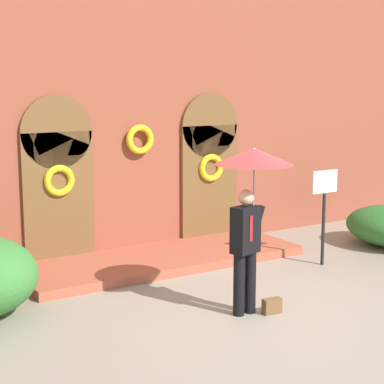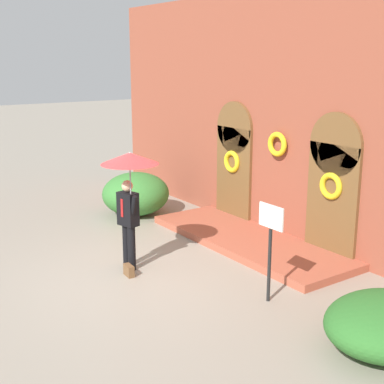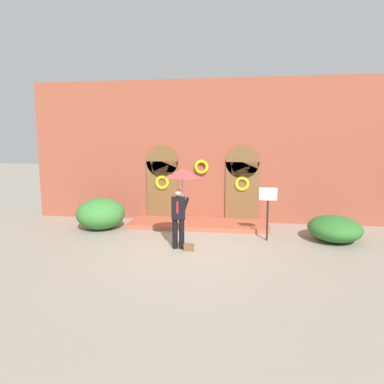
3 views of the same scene
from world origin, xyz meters
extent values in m
plane|color=gray|center=(0.00, 0.00, 0.00)|extent=(80.00, 80.00, 0.00)
cube|color=brown|center=(0.00, 4.20, 2.80)|extent=(14.00, 0.50, 5.60)
cube|color=brown|center=(-1.60, 3.91, 1.20)|extent=(1.30, 0.08, 2.40)
cylinder|color=brown|center=(-1.60, 3.91, 2.40)|extent=(1.30, 0.08, 1.30)
cube|color=brown|center=(1.60, 3.91, 1.20)|extent=(1.30, 0.08, 2.40)
cylinder|color=brown|center=(1.60, 3.91, 2.40)|extent=(1.30, 0.08, 1.30)
torus|color=yellow|center=(-1.60, 3.84, 1.55)|extent=(0.56, 0.12, 0.56)
torus|color=yellow|center=(1.60, 3.84, 1.55)|extent=(0.56, 0.12, 0.56)
torus|color=yellow|center=(0.00, 3.84, 2.20)|extent=(0.56, 0.12, 0.56)
cube|color=#AA523A|center=(0.00, 3.05, 0.08)|extent=(5.20, 1.80, 0.16)
cylinder|color=black|center=(-0.35, 0.17, 0.45)|extent=(0.16, 0.16, 0.90)
cylinder|color=black|center=(-0.15, 0.17, 0.45)|extent=(0.16, 0.16, 0.90)
cube|color=black|center=(-0.25, 0.17, 1.23)|extent=(0.44, 0.33, 0.66)
cube|color=#A51919|center=(-0.25, 0.04, 1.27)|extent=(0.06, 0.02, 0.36)
sphere|color=tan|center=(-0.25, 0.17, 1.69)|extent=(0.22, 0.22, 0.22)
cylinder|color=black|center=(-0.03, 0.17, 1.33)|extent=(0.22, 0.09, 0.46)
cylinder|color=gray|center=(-0.12, 0.17, 1.65)|extent=(0.02, 0.02, 0.98)
cone|color=red|center=(-0.12, 0.17, 2.25)|extent=(1.10, 1.10, 0.22)
cone|color=white|center=(-0.12, 0.17, 2.27)|extent=(0.61, 0.61, 0.20)
cube|color=brown|center=(0.09, -0.03, 0.11)|extent=(0.29, 0.14, 0.22)
cylinder|color=black|center=(2.42, 1.44, 0.65)|extent=(0.06, 0.06, 1.30)
cube|color=white|center=(2.42, 1.44, 1.52)|extent=(0.56, 0.03, 0.40)
camera|label=1|loc=(-5.49, -6.84, 3.27)|focal=60.00mm
camera|label=2|loc=(8.66, -4.50, 4.08)|focal=50.00mm
camera|label=3|loc=(1.57, -9.55, 3.10)|focal=32.00mm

